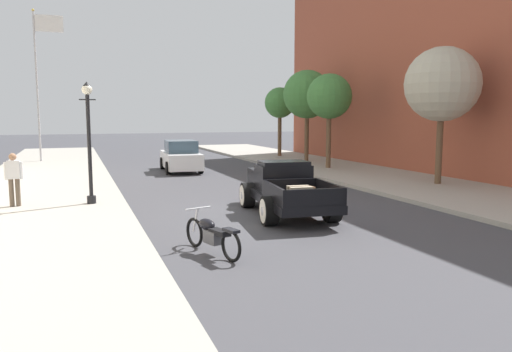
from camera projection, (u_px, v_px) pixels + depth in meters
The scene contains 14 objects.
ground_plane at pixel (284, 211), 15.11m from camera, with size 140.00×140.00×0.00m, color #3D3D42.
sidewalk_left at pixel (27, 227), 12.60m from camera, with size 5.50×64.00×0.15m, color #9E998E.
sidewalk_right at pixel (468, 196), 17.61m from camera, with size 5.50×64.00×0.15m, color #9E998E.
building_right_storefront at pixel (504, 55), 26.42m from camera, with size 12.00×28.00×12.38m, color brown.
hotrod_truck_black at pixel (284, 188), 14.81m from camera, with size 2.56×5.07×1.58m.
motorcycle_parked at pixel (212, 234), 10.38m from camera, with size 0.82×2.05×0.93m.
car_background_white at pixel (181, 157), 25.87m from camera, with size 2.06×4.39×1.65m.
pedestrian_sidewalk_left at pixel (14, 176), 15.02m from camera, with size 0.53×0.22×1.65m.
street_lamp_near at pixel (89, 133), 15.37m from camera, with size 0.50×0.32×3.85m.
flagpole at pixel (40, 69), 29.69m from camera, with size 1.74×0.16×9.16m.
street_tree_nearest at pixel (442, 85), 19.70m from camera, with size 3.01×3.01×5.56m.
street_tree_second at pixel (329, 97), 25.91m from camera, with size 2.40×2.40×5.02m.
street_tree_third at pixel (307, 95), 29.84m from camera, with size 2.95×2.95×5.57m.
street_tree_farthest at pixel (280, 103), 33.71m from camera, with size 2.11×2.11×4.74m.
Camera 1 is at (-5.99, -13.63, 2.94)m, focal length 34.25 mm.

